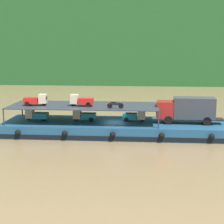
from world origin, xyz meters
name	(u,v)px	position (x,y,z in m)	size (l,w,h in m)	color
ground_plane	(115,134)	(0.00, 0.00, 0.00)	(400.00, 400.00, 0.00)	olive
hillside_far_bank	(133,10)	(0.00, 71.15, 21.10)	(120.79, 33.96, 37.47)	#235628
cargo_barge	(115,128)	(0.00, -0.03, 0.75)	(27.13, 8.12, 1.50)	navy
covered_lorry	(187,109)	(8.58, -0.07, 3.19)	(7.92, 2.56, 3.10)	maroon
cargo_rack	(84,106)	(-3.80, 0.00, 3.43)	(17.93, 6.79, 2.00)	#2D333D
mini_truck_lower_stern	(37,115)	(-9.77, 0.01, 2.19)	(2.76, 1.23, 1.38)	teal
mini_truck_lower_aft	(84,115)	(-3.87, 0.21, 2.19)	(2.76, 1.24, 1.38)	teal
mini_truck_lower_mid	(134,116)	(2.30, 0.55, 2.19)	(2.77, 1.25, 1.38)	teal
mini_truck_upper_stern	(36,100)	(-9.55, -0.78, 4.19)	(2.79, 1.29, 1.38)	red
mini_truck_upper_mid	(81,100)	(-4.05, -0.71, 4.19)	(2.78, 1.27, 1.38)	red
motorcycle_upper_port	(115,105)	(0.13, -2.04, 3.93)	(1.90, 0.55, 0.87)	black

